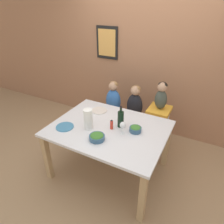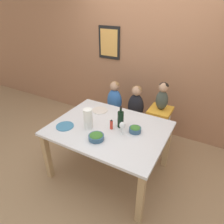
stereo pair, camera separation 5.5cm
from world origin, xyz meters
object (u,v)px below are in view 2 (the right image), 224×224
Objects in this scene: chair_right_highchair at (159,119)px; salad_bowl_small at (135,129)px; person_child_left at (115,98)px; person_baby_right at (163,95)px; wine_glass_near at (122,126)px; paper_towel_roll at (88,119)px; chair_far_left at (114,116)px; chair_far_center at (135,122)px; person_child_center at (136,103)px; salad_bowl_large at (96,137)px; dinner_plate_back_left at (100,110)px; wine_bottle at (121,119)px; dinner_plate_front_left at (65,126)px.

salad_bowl_small reaches higher than chair_right_highchair.
person_child_left is (-0.78, 0.00, 0.17)m from chair_right_highchair.
wine_glass_near is at bearing -104.01° from person_baby_right.
person_child_left is 1.03m from wine_glass_near.
person_child_left reaches higher than paper_towel_roll.
paper_towel_roll is at bearing -159.65° from salad_bowl_small.
chair_far_left and chair_far_center have the same top height.
chair_far_left is at bearing -179.88° from person_child_center.
dinner_plate_back_left is (-0.33, 0.59, -0.03)m from salad_bowl_large.
salad_bowl_large is at bearing -91.12° from chair_far_center.
wine_glass_near is at bearing -104.03° from chair_right_highchair.
wine_bottle is 1.60× the size of salad_bowl_large.
dinner_plate_front_left is (-0.13, -1.06, 0.36)m from chair_far_left.
chair_far_left is 0.38m from chair_far_center.
person_baby_right is at bearing 67.33° from wine_bottle.
chair_right_highchair is at bearing -0.06° from person_child_left.
chair_right_highchair is 4.93× the size of salad_bowl_small.
salad_bowl_large is at bearing -61.08° from dinner_plate_back_left.
chair_right_highchair is 0.79m from person_child_left.
chair_far_left is at bearing 108.24° from salad_bowl_large.
person_child_left is (-0.38, 0.00, 0.34)m from chair_far_center.
wine_bottle is at bearing 33.19° from paper_towel_roll.
wine_bottle is (-0.30, -0.72, -0.10)m from person_baby_right.
wine_bottle is at bearing 124.28° from wine_glass_near.
wine_bottle is at bearing -56.48° from person_child_left.
person_child_center is at bearing 112.37° from salad_bowl_small.
wine_bottle is 0.22m from salad_bowl_small.
person_child_left is at bearing 179.94° from chair_right_highchair.
salad_bowl_large is at bearing -3.36° from dinner_plate_front_left.
chair_far_left is 1.60× the size of wine_bottle.
person_baby_right is 0.92m from dinner_plate_back_left.
wine_glass_near is 0.18m from salad_bowl_small.
dinner_plate_front_left is at bearing -162.92° from wine_glass_near.
chair_far_left is at bearing 180.00° from chair_far_center.
person_child_left reaches higher than dinner_plate_back_left.
person_baby_right is 1.58× the size of paper_towel_roll.
wine_bottle reaches higher than dinner_plate_front_left.
dinner_plate_front_left is 0.59m from dinner_plate_back_left.
person_child_center is 1.93× the size of wine_bottle.
person_child_left is at bearing 123.64° from wine_glass_near.
person_baby_right is 2.31× the size of salad_bowl_large.
paper_towel_roll is (-0.24, -0.94, 0.14)m from person_child_center.
person_baby_right is 1.18m from salad_bowl_large.
person_child_center reaches higher than salad_bowl_large.
chair_far_left is at bearing 82.80° from dinner_plate_front_left.
dinner_plate_front_left is at bearing -130.60° from chair_right_highchair.
person_baby_right is (0.40, 0.00, 0.57)m from chair_far_center.
salad_bowl_small is at bearing -67.63° from person_child_center.
paper_towel_roll reaches higher than chair_far_left.
chair_far_left is at bearing 132.93° from salad_bowl_small.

